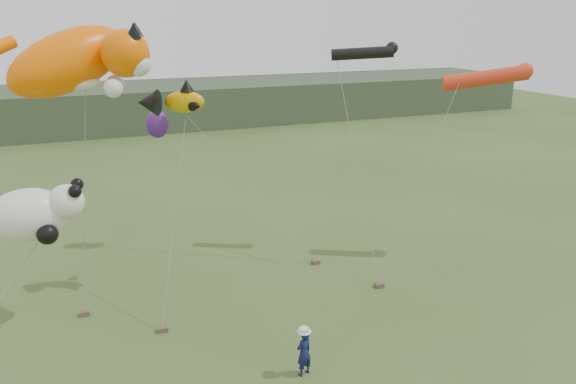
% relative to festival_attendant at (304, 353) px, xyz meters
% --- Properties ---
extents(ground, '(120.00, 120.00, 0.00)m').
position_rel_festival_attendant_xyz_m(ground, '(-0.76, 0.11, -0.76)').
color(ground, '#385123').
rests_on(ground, ground).
extents(headland, '(90.00, 13.00, 4.00)m').
position_rel_festival_attendant_xyz_m(headland, '(-3.87, 44.80, 1.16)').
color(headland, '#2D3D28').
rests_on(headland, ground).
extents(festival_attendant, '(0.65, 0.53, 1.53)m').
position_rel_festival_attendant_xyz_m(festival_attendant, '(0.00, 0.00, 0.00)').
color(festival_attendant, '#121743').
rests_on(festival_attendant, ground).
extents(sandbag_anchors, '(15.68, 3.73, 0.18)m').
position_rel_festival_attendant_xyz_m(sandbag_anchors, '(-2.19, 5.17, -0.68)').
color(sandbag_anchors, brown).
rests_on(sandbag_anchors, ground).
extents(cat_kite, '(5.88, 3.54, 3.36)m').
position_rel_festival_attendant_xyz_m(cat_kite, '(-5.27, 7.30, 8.40)').
color(cat_kite, '#FB6500').
rests_on(cat_kite, ground).
extents(fish_kite, '(2.76, 1.82, 1.33)m').
position_rel_festival_attendant_xyz_m(fish_kite, '(-2.21, 7.66, 6.79)').
color(fish_kite, '#D69A02').
rests_on(fish_kite, ground).
extents(tube_kites, '(7.77, 4.79, 2.07)m').
position_rel_festival_attendant_xyz_m(tube_kites, '(9.86, 6.69, 7.68)').
color(tube_kites, black).
rests_on(tube_kites, ground).
extents(panda_kite, '(3.25, 2.10, 2.02)m').
position_rel_festival_attendant_xyz_m(panda_kite, '(-7.30, 6.60, 3.33)').
color(panda_kite, white).
rests_on(panda_kite, ground).
extents(misc_kites, '(2.30, 1.19, 1.87)m').
position_rel_festival_attendant_xyz_m(misc_kites, '(-1.66, 11.91, 5.49)').
color(misc_kites, '#F52604').
rests_on(misc_kites, ground).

